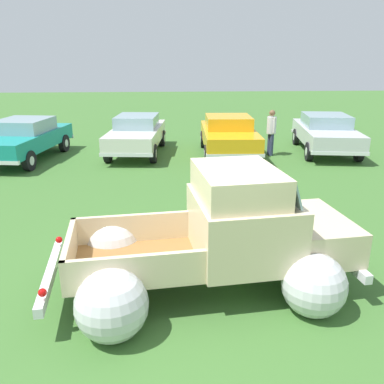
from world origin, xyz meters
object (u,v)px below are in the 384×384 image
(show_car_0, at_px, (24,138))
(vintage_pickup_truck, at_px, (225,242))
(show_car_3, at_px, (326,132))
(show_car_2, at_px, (228,134))
(spectator_0, at_px, (271,130))
(show_car_1, at_px, (137,133))

(show_car_0, bearing_deg, vintage_pickup_truck, 42.85)
(vintage_pickup_truck, relative_size, show_car_3, 1.01)
(vintage_pickup_truck, distance_m, show_car_0, 10.67)
(vintage_pickup_truck, bearing_deg, show_car_3, 54.30)
(show_car_2, distance_m, spectator_0, 1.58)
(show_car_2, bearing_deg, vintage_pickup_truck, -6.61)
(vintage_pickup_truck, relative_size, show_car_1, 1.04)
(show_car_1, xyz_separation_m, show_car_2, (3.43, -0.43, 0.00))
(show_car_0, bearing_deg, show_car_1, 109.41)
(vintage_pickup_truck, bearing_deg, show_car_1, 95.20)
(show_car_0, bearing_deg, spectator_0, 99.68)
(spectator_0, bearing_deg, vintage_pickup_truck, 59.09)
(show_car_2, bearing_deg, show_car_1, -94.44)
(show_car_2, bearing_deg, show_car_0, -85.23)
(vintage_pickup_truck, bearing_deg, show_car_2, 74.57)
(show_car_3, bearing_deg, spectator_0, -71.60)
(show_car_3, bearing_deg, show_car_1, -83.31)
(show_car_1, height_order, show_car_3, same)
(show_car_0, relative_size, show_car_1, 1.03)
(show_car_3, relative_size, spectator_0, 2.81)
(show_car_2, height_order, spectator_0, spectator_0)
(show_car_3, xyz_separation_m, spectator_0, (-2.23, -0.37, 0.17))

